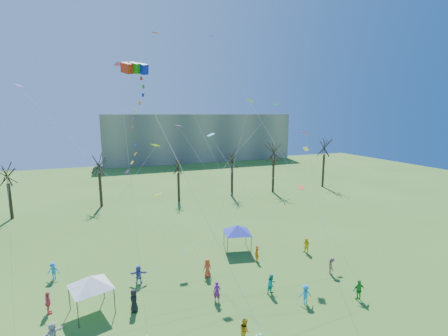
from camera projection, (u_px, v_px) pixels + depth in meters
name	position (u px, v px, depth m)	size (l,w,h in m)	color
distant_building	(199.00, 137.00, 102.78)	(60.00, 14.00, 15.00)	gray
bare_tree_row	(183.00, 162.00, 53.84)	(72.20, 7.38, 10.66)	black
big_box_kite	(139.00, 126.00, 22.39)	(3.81, 5.80, 19.27)	red
canopy_tent_white	(90.00, 282.00, 23.68)	(3.84, 3.84, 3.01)	#3F3F44
canopy_tent_blue	(237.00, 229.00, 34.53)	(3.89, 3.89, 2.98)	#3F3F44
festival_crowd	(201.00, 288.00, 25.88)	(26.20, 14.55, 1.86)	#B52716
small_kites_aloft	(203.00, 131.00, 29.57)	(29.69, 19.58, 32.89)	orange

